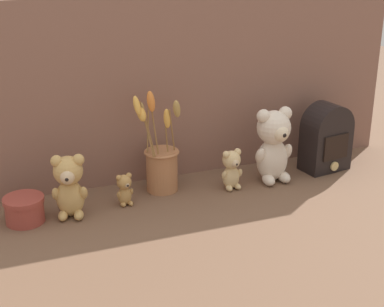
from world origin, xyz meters
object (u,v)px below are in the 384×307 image
teddy_bear_large (274,144)px  teddy_bear_tiny (125,189)px  vintage_radio (326,137)px  decorative_tin_tall (24,209)px  flower_vase (161,162)px  teddy_bear_medium (69,185)px  teddy_bear_small (232,168)px

teddy_bear_large → teddy_bear_tiny: (-0.48, -0.00, -0.07)m
vintage_radio → decorative_tin_tall: (-0.97, -0.03, -0.07)m
teddy_bear_tiny → flower_vase: size_ratio=0.30×
teddy_bear_tiny → decorative_tin_tall: 0.28m
teddy_bear_large → flower_vase: 0.36m
teddy_bear_medium → flower_vase: size_ratio=0.57×
vintage_radio → teddy_bear_large: bearing=-173.8°
teddy_bear_small → decorative_tin_tall: (-0.62, 0.00, -0.03)m
teddy_bear_medium → decorative_tin_tall: (-0.12, 0.01, -0.06)m
teddy_bear_large → vintage_radio: (0.21, 0.02, -0.01)m
vintage_radio → flower_vase: bearing=176.7°
teddy_bear_medium → decorative_tin_tall: teddy_bear_medium is taller
teddy_bear_small → vintage_radio: size_ratio=0.57×
teddy_bear_small → decorative_tin_tall: bearing=179.8°
flower_vase → teddy_bear_large: bearing=-8.9°
teddy_bear_tiny → decorative_tin_tall: size_ratio=0.87×
teddy_bear_medium → teddy_bear_tiny: teddy_bear_medium is taller
teddy_bear_tiny → flower_vase: bearing=23.9°
teddy_bear_tiny → vintage_radio: 0.69m
teddy_bear_small → teddy_bear_tiny: size_ratio=1.32×
vintage_radio → teddy_bear_medium: bearing=-177.2°
vintage_radio → decorative_tin_tall: bearing=-178.3°
teddy_bear_large → teddy_bear_tiny: teddy_bear_large is taller
decorative_tin_tall → vintage_radio: bearing=1.7°
teddy_bear_medium → teddy_bear_tiny: 0.17m
teddy_bear_tiny → decorative_tin_tall: teddy_bear_tiny is taller
decorative_tin_tall → teddy_bear_medium: bearing=-5.9°
teddy_bear_medium → flower_vase: flower_vase is taller
decorative_tin_tall → teddy_bear_tiny: bearing=0.9°
teddy_bear_small → decorative_tin_tall: size_ratio=1.15×
teddy_bear_small → vintage_radio: bearing=5.1°
teddy_bear_tiny → flower_vase: 0.15m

